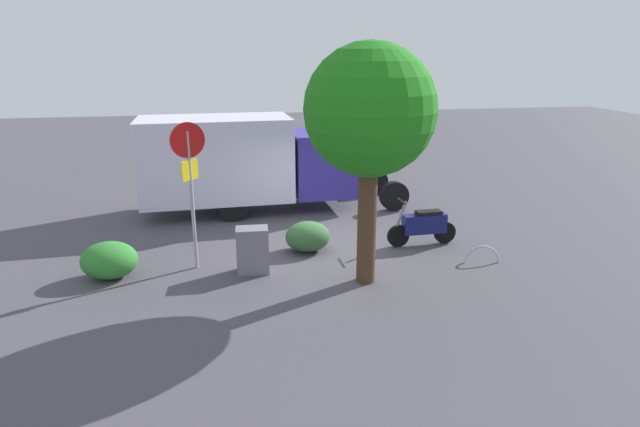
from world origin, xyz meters
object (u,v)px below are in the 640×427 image
object	(u,v)px
stop_sign	(190,173)
street_tree	(370,113)
motorcycle	(424,225)
utility_cabinet	(253,250)
box_truck_near	(249,159)
bike_rack_hoop	(481,263)

from	to	relation	value
stop_sign	street_tree	bearing A→B (deg)	158.57
motorcycle	stop_sign	xyz separation A→B (m)	(5.57, 0.46, 1.67)
stop_sign	street_tree	xyz separation A→B (m)	(-3.56, 1.40, 1.36)
stop_sign	utility_cabinet	bearing A→B (deg)	159.09
motorcycle	street_tree	world-z (taller)	street_tree
box_truck_near	motorcycle	distance (m)	5.72
utility_cabinet	bike_rack_hoop	size ratio (longest dim) A/B	1.21
box_truck_near	motorcycle	world-z (taller)	box_truck_near
motorcycle	stop_sign	bearing A→B (deg)	3.42
utility_cabinet	bike_rack_hoop	bearing A→B (deg)	175.12
box_truck_near	motorcycle	xyz separation A→B (m)	(-4.11, 3.84, -1.07)
stop_sign	box_truck_near	bearing A→B (deg)	-108.85
street_tree	bike_rack_hoop	bearing A→B (deg)	-170.73
motorcycle	utility_cabinet	bearing A→B (deg)	10.88
stop_sign	street_tree	size ratio (longest dim) A/B	0.67
box_truck_near	utility_cabinet	xyz separation A→B (m)	(0.22, 4.77, -1.08)
box_truck_near	street_tree	bearing A→B (deg)	-71.74
street_tree	bike_rack_hoop	world-z (taller)	street_tree
motorcycle	utility_cabinet	size ratio (longest dim) A/B	1.77
motorcycle	utility_cabinet	distance (m)	4.43
box_truck_near	street_tree	size ratio (longest dim) A/B	1.62
street_tree	utility_cabinet	size ratio (longest dim) A/B	4.78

